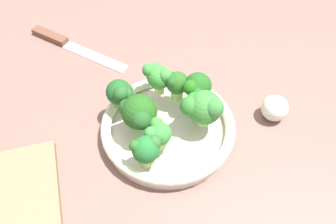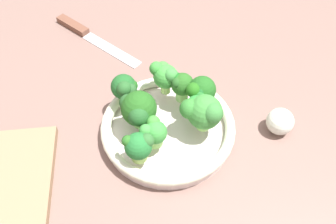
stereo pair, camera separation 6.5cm
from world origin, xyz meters
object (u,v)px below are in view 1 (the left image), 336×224
object	(u,v)px
broccoli_floret_2	(121,93)
bowl	(168,128)
broccoli_floret_4	(138,113)
garlic_bulb	(275,108)
broccoli_floret_3	(176,83)
broccoli_floret_7	(157,133)
cutting_board	(10,212)
broccoli_floret_5	(157,76)
knife	(66,43)
broccoli_floret_0	(203,107)
broccoli_floret_1	(197,88)
broccoli_floret_6	(146,149)

from	to	relation	value
broccoli_floret_2	bowl	bearing A→B (deg)	64.86
broccoli_floret_4	garlic_bulb	distance (cm)	26.96
broccoli_floret_3	broccoli_floret_7	size ratio (longest dim) A/B	1.13
cutting_board	garlic_bulb	world-z (taller)	garlic_bulb
broccoli_floret_3	broccoli_floret_5	distance (cm)	3.96
knife	broccoli_floret_2	bearing A→B (deg)	33.61
broccoli_floret_3	garlic_bulb	xyz separation A→B (cm)	(2.47, 19.20, -4.77)
broccoli_floret_0	broccoli_floret_1	size ratio (longest dim) A/B	1.12
garlic_bulb	knife	bearing A→B (deg)	-117.26
broccoli_floret_6	garlic_bulb	xyz separation A→B (cm)	(-11.90, 24.61, -4.26)
broccoli_floret_3	broccoli_floret_4	world-z (taller)	broccoli_floret_4
broccoli_floret_2	knife	distance (cm)	27.99
broccoli_floret_2	broccoli_floret_4	xyz separation A→B (cm)	(5.20, 3.48, 0.49)
bowl	cutting_board	bearing A→B (deg)	-58.65
broccoli_floret_0	broccoli_floret_1	world-z (taller)	broccoli_floret_0
broccoli_floret_6	broccoli_floret_7	world-z (taller)	broccoli_floret_6
broccoli_floret_1	knife	size ratio (longest dim) A/B	0.28
broccoli_floret_5	broccoli_floret_7	size ratio (longest dim) A/B	1.23
broccoli_floret_6	broccoli_floret_7	xyz separation A→B (cm)	(-3.27, 1.73, -0.08)
broccoli_floret_3	cutting_board	size ratio (longest dim) A/B	0.26
cutting_board	broccoli_floret_3	bearing A→B (deg)	128.59
broccoli_floret_2	broccoli_floret_6	size ratio (longest dim) A/B	1.10
broccoli_floret_3	broccoli_floret_6	bearing A→B (deg)	-20.64
broccoli_floret_5	cutting_board	distance (cm)	34.48
broccoli_floret_7	broccoli_floret_2	bearing A→B (deg)	-143.55
bowl	broccoli_floret_5	size ratio (longest dim) A/B	3.74
broccoli_floret_2	broccoli_floret_5	bearing A→B (deg)	119.39
broccoli_floret_2	broccoli_floret_6	world-z (taller)	broccoli_floret_2
broccoli_floret_1	broccoli_floret_5	world-z (taller)	same
broccoli_floret_5	broccoli_floret_6	bearing A→B (deg)	-6.51
broccoli_floret_7	garlic_bulb	bearing A→B (deg)	110.66
broccoli_floret_5	broccoli_floret_1	bearing A→B (deg)	67.25
broccoli_floret_1	broccoli_floret_3	distance (cm)	4.10
broccoli_floret_1	broccoli_floret_5	size ratio (longest dim) A/B	1.01
broccoli_floret_5	knife	distance (cm)	29.70
broccoli_floret_7	garlic_bulb	size ratio (longest dim) A/B	1.05
bowl	broccoli_floret_6	distance (cm)	10.31
broccoli_floret_7	knife	world-z (taller)	broccoli_floret_7
bowl	knife	distance (cm)	35.71
broccoli_floret_2	cutting_board	distance (cm)	27.18
broccoli_floret_0	cutting_board	xyz separation A→B (cm)	(15.81, -32.12, -6.95)
broccoli_floret_4	garlic_bulb	size ratio (longest dim) A/B	1.44
broccoli_floret_1	broccoli_floret_2	xyz separation A→B (cm)	(0.67, -14.09, -0.46)
broccoli_floret_0	cutting_board	size ratio (longest dim) A/B	0.32
broccoli_floret_6	broccoli_floret_7	distance (cm)	3.70
broccoli_floret_6	cutting_board	distance (cm)	24.29
broccoli_floret_7	broccoli_floret_4	bearing A→B (deg)	-140.13
broccoli_floret_2	broccoli_floret_3	xyz separation A→B (cm)	(-2.15, 10.29, 0.12)
broccoli_floret_4	cutting_board	size ratio (longest dim) A/B	0.31
broccoli_floret_0	broccoli_floret_2	xyz separation A→B (cm)	(-4.09, -14.76, -0.50)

